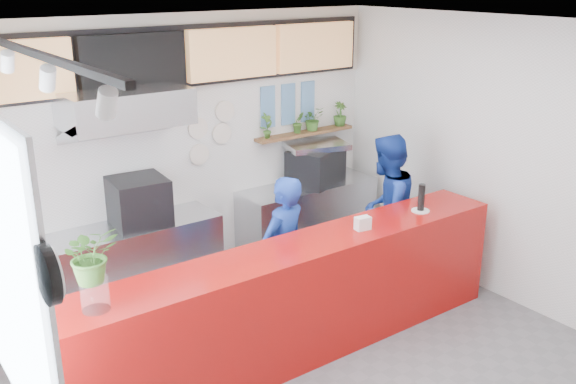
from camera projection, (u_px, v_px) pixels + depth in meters
floor at (325, 373)px, 5.72m from camera, size 5.00×5.00×0.00m
ceiling at (333, 28)px, 4.75m from camera, size 5.00×5.00×0.00m
wall_back at (186, 152)px, 7.15m from camera, size 5.00×0.00×5.00m
wall_left at (7, 305)px, 3.84m from camera, size 0.00×5.00×5.00m
wall_right at (515, 165)px, 6.63m from camera, size 0.00×5.00×5.00m
service_counter at (298, 301)px, 5.85m from camera, size 4.50×0.60×1.10m
cream_band at (181, 51)px, 6.78m from camera, size 5.00×0.02×0.80m
prep_bench at (137, 265)px, 6.81m from camera, size 1.80×0.60×0.90m
panini_oven at (139, 201)px, 6.63m from camera, size 0.59×0.59×0.49m
extraction_hood at (125, 107)px, 6.22m from camera, size 1.20×0.70×0.35m
hood_lip at (127, 128)px, 6.29m from camera, size 1.20×0.69×0.31m
right_bench at (308, 218)px, 8.09m from camera, size 1.80×0.60×0.90m
espresso_machine at (316, 166)px, 7.94m from camera, size 0.83×0.72×0.45m
espresso_tray at (316, 145)px, 7.86m from camera, size 0.85×0.69×0.07m
herb_shelf at (305, 133)px, 7.96m from camera, size 1.40×0.18×0.04m
menu_board_far_left at (11, 72)px, 5.74m from camera, size 1.10×0.10×0.55m
menu_board_mid_left at (133, 62)px, 6.39m from camera, size 1.10×0.10×0.55m
menu_board_mid_right at (233, 53)px, 7.03m from camera, size 1.10×0.10×0.55m
menu_board_far_right at (315, 47)px, 7.68m from camera, size 1.10×0.10×0.55m
soffit at (182, 56)px, 6.78m from camera, size 4.80×0.04×0.65m
wall_clock_rim at (48, 275)px, 3.00m from camera, size 0.05×0.30×0.30m
wall_clock_face at (54, 273)px, 3.01m from camera, size 0.02×0.26×0.26m
track_rail at (45, 57)px, 3.60m from camera, size 0.05×2.40×0.04m
dec_plate_a at (198, 128)px, 7.13m from camera, size 0.24×0.03×0.24m
dec_plate_b at (222, 133)px, 7.33m from camera, size 0.24×0.03×0.24m
dec_plate_c at (199, 154)px, 7.22m from camera, size 0.24×0.03×0.24m
dec_plate_d at (225, 111)px, 7.27m from camera, size 0.24×0.03×0.24m
photo_frame_a at (268, 97)px, 7.58m from camera, size 0.20×0.02×0.25m
photo_frame_b at (288, 94)px, 7.75m from camera, size 0.20×0.02×0.25m
photo_frame_c at (308, 91)px, 7.92m from camera, size 0.20×0.02×0.25m
photo_frame_d at (268, 117)px, 7.66m from camera, size 0.20×0.02×0.25m
photo_frame_e at (288, 114)px, 7.83m from camera, size 0.20×0.02×0.25m
photo_frame_f at (308, 111)px, 8.00m from camera, size 0.20×0.02×0.25m
staff_center at (284, 252)px, 6.31m from camera, size 0.65×0.51×1.56m
staff_right at (385, 211)px, 7.16m from camera, size 1.00×0.87×1.74m
herb_a at (267, 126)px, 7.59m from camera, size 0.18×0.15×0.31m
herb_b at (298, 122)px, 7.85m from camera, size 0.16×0.14×0.26m
herb_c at (313, 119)px, 7.97m from camera, size 0.28×0.25×0.30m
herb_d at (340, 114)px, 8.22m from camera, size 0.17×0.16×0.31m
glass_vase at (95, 294)px, 4.56m from camera, size 0.25×0.25×0.25m
basil_vase at (90, 255)px, 4.46m from camera, size 0.39×0.34×0.42m
napkin_holder at (363, 223)px, 6.01m from camera, size 0.15×0.11×0.13m
white_plate at (420, 211)px, 6.49m from camera, size 0.19×0.19×0.01m
pepper_mill at (421, 197)px, 6.44m from camera, size 0.09×0.09×0.27m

